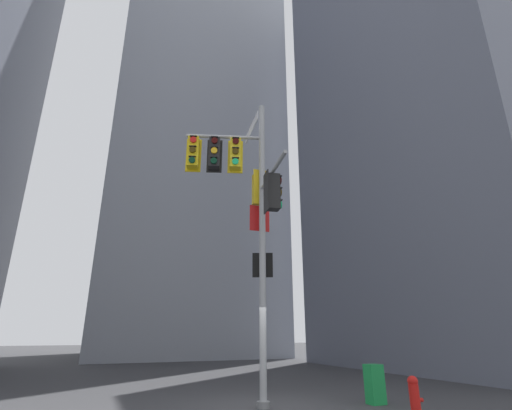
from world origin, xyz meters
The scene contains 6 objects.
ground centered at (0.00, 0.00, 0.00)m, with size 120.00×120.00×0.00m, color #38383A.
building_tower_right centered at (16.94, 5.61, 15.82)m, with size 15.62×15.62×31.65m, color slate.
building_mid_block centered at (2.83, 24.66, 21.70)m, with size 14.96×14.96×43.41m, color #9399A3.
signal_pole_assembly centered at (-0.59, 0.05, 5.90)m, with size 2.67×3.49×8.98m.
fire_hydrant centered at (2.50, -2.68, 0.48)m, with size 0.33×0.23×0.91m.
newspaper_box centered at (3.03, -0.71, 0.50)m, with size 0.45×0.36×1.00m.
Camera 1 is at (-4.40, -9.86, 1.83)m, focal length 26.39 mm.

